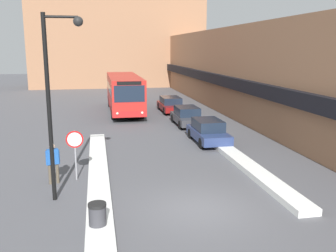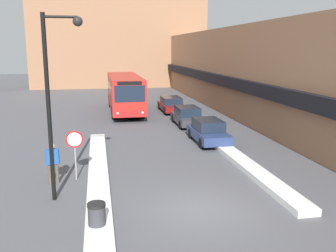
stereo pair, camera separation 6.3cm
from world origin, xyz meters
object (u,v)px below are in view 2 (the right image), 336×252
Objects in this scene: parked_car_back at (171,104)px; pedestrian at (53,160)px; street_lamp at (55,89)px; parked_car_middle at (188,116)px; trash_bin at (97,217)px; stop_sign at (75,145)px; parked_car_front at (208,131)px; city_bus at (125,92)px.

pedestrian is at bearing -116.28° from parked_car_back.
pedestrian is (-0.47, 1.84, -3.22)m from street_lamp.
parked_car_middle reaches higher than trash_bin.
pedestrian is at bearing -162.91° from stop_sign.
parked_car_front is at bearing 35.09° from stop_sign.
trash_bin is at bearing -79.89° from stop_sign.
street_lamp is at bearing -137.34° from parked_car_front.
street_lamp is (-8.23, -13.09, 3.58)m from parked_car_middle.
parked_car_middle is (-0.00, 5.50, -0.01)m from parked_car_front.
street_lamp reaches higher than stop_sign.
street_lamp is at bearing -122.18° from parked_car_middle.
pedestrian is at bearing -146.57° from parked_car_front.
parked_car_front is (4.25, -12.51, -1.11)m from city_bus.
city_bus is 13.26m from parked_car_front.
trash_bin is (-6.86, -10.51, -0.25)m from parked_car_front.
street_lamp is (-8.23, -7.59, 3.57)m from parked_car_front.
parked_car_middle is 13.46m from stop_sign.
city_bus is 2.65× the size of parked_car_middle.
trash_bin is at bearing -96.47° from city_bus.
parked_car_back is 23.42m from trash_bin.
trash_bin is at bearing -123.14° from parked_car_front.
parked_car_middle is at bearing 57.82° from street_lamp.
parked_car_back is (0.00, 6.38, -0.01)m from parked_car_middle.
pedestrian is (-8.70, -11.24, 0.36)m from parked_car_middle.
city_bus reaches higher than trash_bin.
parked_car_back is 0.68× the size of street_lamp.
pedestrian is (-8.70, -17.62, 0.37)m from parked_car_back.
city_bus reaches higher than parked_car_middle.
parked_car_middle is at bearing 39.27° from pedestrian.
parked_car_middle is at bearing 90.00° from parked_car_front.
parked_car_front is at bearing 20.44° from pedestrian.
parked_car_front reaches higher than trash_bin.
parked_car_front is 2.36× the size of pedestrian.
city_bus reaches higher than parked_car_back.
parked_car_front reaches higher than parked_car_back.
street_lamp reaches higher than parked_car_back.
parked_car_middle is 2.39× the size of pedestrian.
stop_sign is 2.37× the size of trash_bin.
stop_sign is 1.26× the size of pedestrian.
parked_car_front is 10.43m from pedestrian.
city_bus is 18.80m from pedestrian.
stop_sign is (-7.77, -5.46, 0.90)m from parked_car_front.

